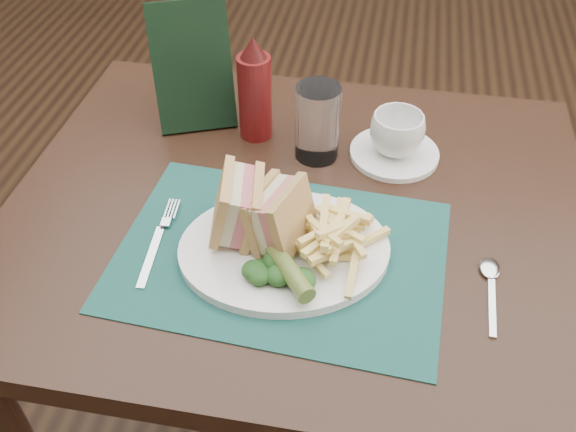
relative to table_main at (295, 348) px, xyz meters
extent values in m
plane|color=black|center=(0.00, 0.50, -0.38)|extent=(7.00, 7.00, 0.00)
cube|color=#164842|center=(-0.01, -0.11, 0.38)|extent=(0.48, 0.35, 0.00)
cylinder|color=#4E6426|center=(0.01, -0.17, 0.41)|extent=(0.09, 0.11, 0.03)
cylinder|color=white|center=(0.14, 0.15, 0.38)|extent=(0.15, 0.15, 0.01)
imported|color=white|center=(0.14, 0.15, 0.42)|extent=(0.11, 0.11, 0.07)
cylinder|color=white|center=(0.01, 0.13, 0.44)|extent=(0.09, 0.09, 0.13)
cube|color=black|center=(-0.22, 0.20, 0.48)|extent=(0.16, 0.13, 0.21)
camera|label=1|loc=(0.12, -0.74, 1.04)|focal=40.00mm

